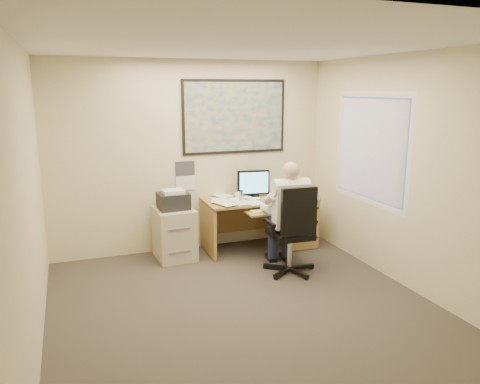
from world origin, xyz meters
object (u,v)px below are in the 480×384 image
object	(u,v)px
person	(289,218)
filing_cabinet	(174,229)
desk	(279,216)
office_chair	(292,248)

from	to	relation	value
person	filing_cabinet	bearing A→B (deg)	149.09
desk	office_chair	size ratio (longest dim) A/B	1.39
desk	filing_cabinet	xyz separation A→B (m)	(-1.58, -0.00, -0.03)
desk	filing_cabinet	world-z (taller)	desk
office_chair	desk	bearing A→B (deg)	76.63
desk	office_chair	world-z (taller)	office_chair
filing_cabinet	person	size ratio (longest dim) A/B	0.68
filing_cabinet	person	world-z (taller)	person
desk	person	size ratio (longest dim) A/B	1.13
office_chair	filing_cabinet	bearing A→B (deg)	142.96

